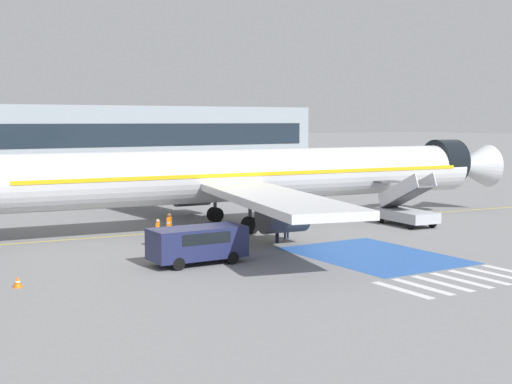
% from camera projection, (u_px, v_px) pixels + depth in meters
% --- Properties ---
extents(ground_plane, '(600.00, 600.00, 0.00)m').
position_uv_depth(ground_plane, '(263.00, 226.00, 49.49)').
color(ground_plane, slate).
extents(apron_leadline_yellow, '(78.96, 6.85, 0.01)m').
position_uv_depth(apron_leadline_yellow, '(254.00, 226.00, 49.29)').
color(apron_leadline_yellow, gold).
rests_on(apron_leadline_yellow, ground_plane).
extents(apron_stand_patch_blue, '(6.79, 9.40, 0.01)m').
position_uv_depth(apron_stand_patch_blue, '(374.00, 255.00, 38.58)').
color(apron_stand_patch_blue, '#2856A8').
rests_on(apron_stand_patch_blue, ground_plane).
extents(apron_walkway_bar_0, '(0.44, 3.60, 0.01)m').
position_uv_depth(apron_walkway_bar_0, '(402.00, 290.00, 30.69)').
color(apron_walkway_bar_0, silver).
rests_on(apron_walkway_bar_0, ground_plane).
extents(apron_walkway_bar_1, '(0.44, 3.60, 0.01)m').
position_uv_depth(apron_walkway_bar_1, '(422.00, 287.00, 31.32)').
color(apron_walkway_bar_1, silver).
rests_on(apron_walkway_bar_1, ground_plane).
extents(apron_walkway_bar_2, '(0.44, 3.60, 0.01)m').
position_uv_depth(apron_walkway_bar_2, '(442.00, 283.00, 31.94)').
color(apron_walkway_bar_2, silver).
rests_on(apron_walkway_bar_2, ground_plane).
extents(apron_walkway_bar_3, '(0.44, 3.60, 0.01)m').
position_uv_depth(apron_walkway_bar_3, '(461.00, 280.00, 32.56)').
color(apron_walkway_bar_3, silver).
rests_on(apron_walkway_bar_3, ground_plane).
extents(apron_walkway_bar_4, '(0.44, 3.60, 0.01)m').
position_uv_depth(apron_walkway_bar_4, '(479.00, 277.00, 33.18)').
color(apron_walkway_bar_4, silver).
rests_on(apron_walkway_bar_4, ground_plane).
extents(apron_walkway_bar_5, '(0.44, 3.60, 0.01)m').
position_uv_depth(apron_walkway_bar_5, '(496.00, 274.00, 33.80)').
color(apron_walkway_bar_5, silver).
rests_on(apron_walkway_bar_5, ground_plane).
extents(airliner, '(44.50, 35.85, 10.02)m').
position_uv_depth(airliner, '(245.00, 176.00, 48.62)').
color(airliner, silver).
rests_on(airliner, ground_plane).
extents(boarding_stairs_forward, '(2.60, 5.37, 3.79)m').
position_uv_depth(boarding_stairs_forward, '(405.00, 211.00, 49.66)').
color(boarding_stairs_forward, '#ADB2BA').
rests_on(boarding_stairs_forward, ground_plane).
extents(fuel_tanker, '(2.70, 9.38, 3.47)m').
position_uv_depth(fuel_tanker, '(29.00, 180.00, 66.09)').
color(fuel_tanker, '#38383D').
rests_on(fuel_tanker, ground_plane).
extents(service_van_2, '(4.88, 2.14, 1.89)m').
position_uv_depth(service_van_2, '(197.00, 242.00, 36.18)').
color(service_van_2, '#1E234C').
rests_on(service_van_2, ground_plane).
extents(ground_crew_0, '(0.49, 0.41, 1.80)m').
position_uv_depth(ground_crew_0, '(286.00, 222.00, 43.98)').
color(ground_crew_0, '#191E38').
rests_on(ground_crew_0, ground_plane).
extents(ground_crew_1, '(0.29, 0.46, 1.79)m').
position_uv_depth(ground_crew_1, '(277.00, 225.00, 42.52)').
color(ground_crew_1, '#191E38').
rests_on(ground_crew_1, ground_plane).
extents(ground_crew_2, '(0.44, 0.48, 1.74)m').
position_uv_depth(ground_crew_2, '(169.00, 225.00, 42.76)').
color(ground_crew_2, '#2D2D33').
rests_on(ground_crew_2, ground_plane).
extents(ground_crew_3, '(0.40, 0.49, 1.66)m').
position_uv_depth(ground_crew_3, '(158.00, 231.00, 40.81)').
color(ground_crew_3, black).
rests_on(ground_crew_3, ground_plane).
extents(traffic_cone_0, '(0.42, 0.42, 0.47)m').
position_uv_depth(traffic_cone_0, '(18.00, 282.00, 31.18)').
color(traffic_cone_0, orange).
rests_on(traffic_cone_0, ground_plane).
extents(terminal_building, '(93.68, 12.10, 9.42)m').
position_uv_depth(terminal_building, '(11.00, 139.00, 99.91)').
color(terminal_building, '#89939E').
rests_on(terminal_building, ground_plane).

